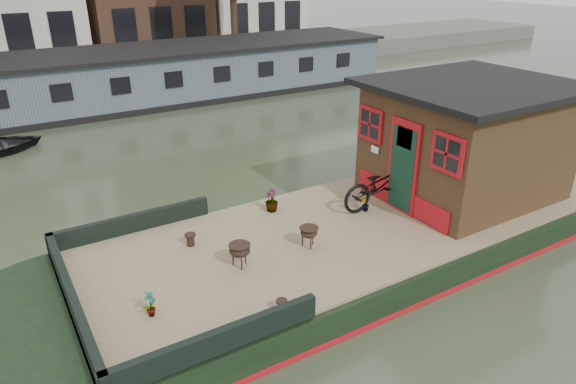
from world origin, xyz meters
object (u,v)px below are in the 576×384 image
cabin (467,138)px  brazier_front (309,237)px  bicycle (381,184)px  brazier_rear (240,255)px  potted_plant_a (150,304)px

cabin → brazier_front: (-4.17, -0.27, -1.03)m
bicycle → brazier_rear: bearing=99.7°
brazier_front → brazier_rear: bearing=177.5°
potted_plant_a → brazier_front: bearing=8.7°
bicycle → brazier_front: 2.29m
brazier_rear → potted_plant_a: bearing=-162.9°
cabin → brazier_rear: cabin is taller
potted_plant_a → brazier_rear: (1.68, 0.52, 0.00)m
bicycle → brazier_rear: size_ratio=4.44×
bicycle → brazier_front: size_ratio=4.79×
cabin → potted_plant_a: cabin is taller
cabin → bicycle: (-1.99, 0.35, -0.74)m
brazier_front → brazier_rear: (-1.33, 0.06, 0.02)m
cabin → potted_plant_a: 7.29m
potted_plant_a → brazier_rear: size_ratio=0.99×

